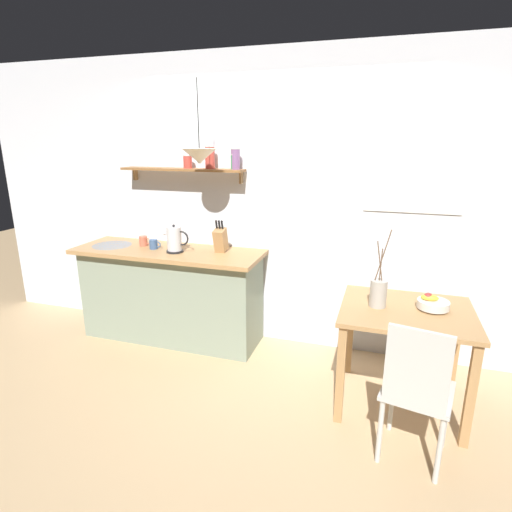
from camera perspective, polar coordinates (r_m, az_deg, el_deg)
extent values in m
plane|color=tan|center=(3.74, 0.30, -15.31)|extent=(14.00, 14.00, 0.00)
cube|color=silver|center=(3.82, 6.17, 6.98)|extent=(6.80, 0.10, 2.70)
cube|color=white|center=(3.66, 21.21, 10.63)|extent=(0.78, 0.01, 0.65)
cube|color=silver|center=(3.66, 21.21, 10.64)|extent=(0.72, 0.01, 0.59)
cube|color=gray|center=(4.17, -11.61, -5.44)|extent=(1.74, 0.52, 0.88)
cube|color=tan|center=(4.01, -12.11, 0.60)|extent=(1.83, 0.63, 0.04)
cylinder|color=#B7BABF|center=(4.33, -19.33, 1.36)|extent=(0.38, 0.38, 0.01)
cube|color=brown|center=(4.01, -10.24, 11.73)|extent=(1.23, 0.18, 0.02)
cube|color=#99754C|center=(4.37, -16.38, 10.87)|extent=(0.02, 0.06, 0.12)
cube|color=#99754C|center=(3.86, -2.08, 10.90)|extent=(0.02, 0.06, 0.12)
cylinder|color=#BC4238|center=(3.98, -9.45, 12.71)|extent=(0.08, 0.08, 0.11)
cylinder|color=silver|center=(3.97, -9.49, 13.60)|extent=(0.09, 0.09, 0.01)
cylinder|color=#BC4238|center=(3.88, -6.40, 13.35)|extent=(0.09, 0.09, 0.20)
cylinder|color=silver|center=(3.87, -6.44, 14.86)|extent=(0.09, 0.09, 0.01)
cylinder|color=#388E56|center=(3.79, -2.98, 12.84)|extent=(0.07, 0.07, 0.13)
cylinder|color=silver|center=(3.78, -2.99, 13.87)|extent=(0.07, 0.07, 0.01)
cylinder|color=#7F5689|center=(3.78, -2.86, 13.22)|extent=(0.08, 0.08, 0.18)
cylinder|color=silver|center=(3.78, -2.88, 14.64)|extent=(0.08, 0.08, 0.01)
cube|color=tan|center=(3.14, 20.19, -7.22)|extent=(0.91, 0.78, 0.03)
cube|color=tan|center=(3.01, 11.63, -15.80)|extent=(0.06, 0.06, 0.74)
cube|color=tan|center=(3.07, 27.59, -16.84)|extent=(0.06, 0.06, 0.74)
cube|color=tan|center=(3.61, 12.88, -10.27)|extent=(0.06, 0.06, 0.74)
cube|color=tan|center=(3.65, 25.92, -11.23)|extent=(0.06, 0.06, 0.74)
cube|color=silver|center=(2.82, 21.50, -17.00)|extent=(0.47, 0.47, 0.03)
cube|color=silver|center=(2.53, 21.43, -14.35)|extent=(0.35, 0.10, 0.47)
cylinder|color=silver|center=(3.08, 24.79, -19.62)|extent=(0.03, 0.03, 0.45)
cylinder|color=silver|center=(3.10, 18.32, -18.58)|extent=(0.03, 0.03, 0.45)
cylinder|color=silver|center=(2.80, 24.07, -23.41)|extent=(0.03, 0.03, 0.45)
cylinder|color=silver|center=(2.83, 16.81, -22.19)|extent=(0.03, 0.03, 0.45)
cylinder|color=silver|center=(3.20, 23.28, -6.73)|extent=(0.10, 0.10, 0.01)
cylinder|color=silver|center=(3.19, 23.34, -6.17)|extent=(0.22, 0.22, 0.05)
ellipsoid|color=yellow|center=(3.17, 22.95, -5.34)|extent=(0.12, 0.06, 0.04)
sphere|color=red|center=(3.17, 22.75, -5.26)|extent=(0.06, 0.06, 0.06)
cylinder|color=#B7B2A8|center=(3.09, 16.59, -4.99)|extent=(0.12, 0.12, 0.20)
cylinder|color=brown|center=(3.02, 16.78, -0.65)|extent=(0.06, 0.03, 0.28)
cylinder|color=brown|center=(3.02, 16.93, -1.16)|extent=(0.01, 0.01, 0.23)
cylinder|color=brown|center=(3.00, 17.22, 0.08)|extent=(0.09, 0.03, 0.37)
cylinder|color=black|center=(3.91, -11.17, 0.67)|extent=(0.16, 0.16, 0.02)
cylinder|color=silver|center=(3.88, -11.26, 2.36)|extent=(0.13, 0.13, 0.22)
sphere|color=black|center=(3.85, -11.36, 4.12)|extent=(0.02, 0.02, 0.02)
cone|color=silver|center=(3.91, -12.39, 3.07)|extent=(0.04, 0.04, 0.04)
torus|color=black|center=(3.84, -10.27, 2.45)|extent=(0.14, 0.02, 0.14)
cube|color=tan|center=(3.82, -4.94, 2.22)|extent=(0.10, 0.16, 0.23)
cylinder|color=black|center=(3.77, -5.51, 4.40)|extent=(0.02, 0.04, 0.08)
cylinder|color=black|center=(3.76, -5.12, 4.38)|extent=(0.02, 0.04, 0.08)
cylinder|color=black|center=(3.75, -4.73, 4.36)|extent=(0.02, 0.04, 0.08)
cylinder|color=#C6664C|center=(4.20, -15.36, 2.02)|extent=(0.08, 0.08, 0.10)
torus|color=#C6664C|center=(4.17, -14.81, 2.00)|extent=(0.07, 0.01, 0.07)
cylinder|color=#3D5B89|center=(4.06, -14.03, 1.59)|extent=(0.08, 0.08, 0.09)
torus|color=#3D5B89|center=(4.03, -13.45, 1.57)|extent=(0.06, 0.01, 0.06)
cylinder|color=black|center=(3.56, -8.05, 18.97)|extent=(0.01, 0.01, 0.55)
cone|color=beige|center=(3.56, -7.84, 13.57)|extent=(0.29, 0.29, 0.12)
sphere|color=white|center=(3.56, -7.82, 12.91)|extent=(0.04, 0.04, 0.04)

